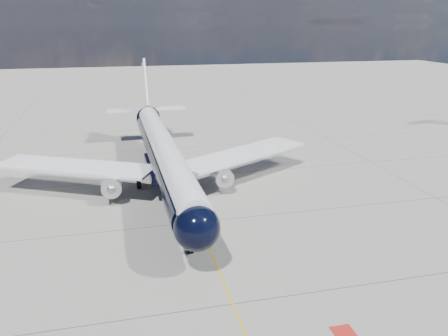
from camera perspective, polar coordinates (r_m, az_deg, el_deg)
The scene contains 4 objects.
ground at distance 66.55m, azimuth -6.40°, elevation 0.23°, with size 320.00×320.00×0.00m, color gray.
taxiway_centerline at distance 61.85m, azimuth -5.81°, elevation -1.18°, with size 0.16×160.00×0.01m, color orange.
red_marking at distance 33.93m, azimuth 15.38°, elevation -20.03°, with size 1.60×1.60×0.01m, color maroon.
main_airliner at distance 57.72m, azimuth -7.98°, elevation 2.12°, with size 42.53×51.69×14.95m.
Camera 1 is at (-7.32, -32.79, 20.81)m, focal length 35.00 mm.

